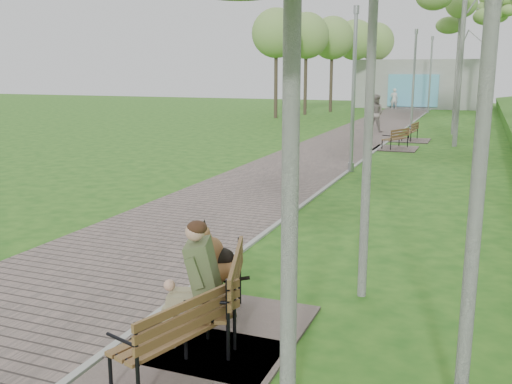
{
  "coord_description": "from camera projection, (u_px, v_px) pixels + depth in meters",
  "views": [
    {
      "loc": [
        3.74,
        -0.21,
        3.15
      ],
      "look_at": [
        0.46,
        8.17,
        1.22
      ],
      "focal_mm": 40.0,
      "sensor_mm": 36.0,
      "label": 1
    }
  ],
  "objects": [
    {
      "name": "pedestrian_near",
      "position": [
        394.0,
        99.0,
        46.34
      ],
      "size": [
        0.69,
        0.53,
        1.69
      ],
      "primitive_type": "imported",
      "rotation": [
        0.0,
        0.0,
        3.37
      ],
      "color": "silver",
      "rests_on": "ground"
    },
    {
      "name": "kerb",
      "position": [
        372.0,
        153.0,
        21.76
      ],
      "size": [
        0.1,
        67.0,
        0.05
      ],
      "primitive_type": "cube",
      "color": "#999993",
      "rests_on": "ground"
    },
    {
      "name": "pedestrian_far",
      "position": [
        375.0,
        114.0,
        29.06
      ],
      "size": [
        1.0,
        0.81,
        1.94
      ],
      "primitive_type": "imported",
      "rotation": [
        0.0,
        0.0,
        3.06
      ],
      "color": "gray",
      "rests_on": "ground"
    },
    {
      "name": "building_north",
      "position": [
        417.0,
        84.0,
        48.72
      ],
      "size": [
        10.0,
        5.2,
        4.0
      ],
      "color": "#9E9E99",
      "rests_on": "ground"
    },
    {
      "name": "walkway",
      "position": [
        327.0,
        151.0,
        22.38
      ],
      "size": [
        3.5,
        67.0,
        0.04
      ],
      "primitive_type": "cube",
      "color": "#60544E",
      "rests_on": "ground"
    },
    {
      "name": "birch_distant_b",
      "position": [
        496.0,
        21.0,
        37.98
      ],
      "size": [
        2.47,
        2.47,
        8.08
      ],
      "color": "silver",
      "rests_on": "ground"
    },
    {
      "name": "bench_far",
      "position": [
        410.0,
        137.0,
        25.83
      ],
      "size": [
        1.66,
        1.85,
        1.02
      ],
      "color": "#60544E",
      "rests_on": "ground"
    },
    {
      "name": "bench_main",
      "position": [
        209.0,
        294.0,
        6.88
      ],
      "size": [
        1.99,
        2.21,
        1.74
      ],
      "color": "#60544E",
      "rests_on": "ground"
    },
    {
      "name": "birch_far_b",
      "position": [
        461.0,
        11.0,
        27.27
      ],
      "size": [
        2.28,
        2.28,
        7.53
      ],
      "color": "silver",
      "rests_on": "ground"
    },
    {
      "name": "bench_third",
      "position": [
        395.0,
        144.0,
        23.14
      ],
      "size": [
        1.68,
        1.87,
        1.03
      ],
      "color": "#60544E",
      "rests_on": "ground"
    },
    {
      "name": "lamp_post_far",
      "position": [
        430.0,
        77.0,
        42.3
      ],
      "size": [
        0.22,
        0.22,
        5.58
      ],
      "color": "#93959A",
      "rests_on": "ground"
    },
    {
      "name": "lamp_post_second",
      "position": [
        353.0,
        96.0,
        17.54
      ],
      "size": [
        0.19,
        0.19,
        5.03
      ],
      "color": "#93959A",
      "rests_on": "ground"
    },
    {
      "name": "bench_second",
      "position": [
        177.0,
        354.0,
        6.03
      ],
      "size": [
        1.79,
        1.99,
        1.1
      ],
      "color": "#60544E",
      "rests_on": "ground"
    },
    {
      "name": "lamp_post_third",
      "position": [
        413.0,
        83.0,
        30.15
      ],
      "size": [
        0.2,
        0.2,
        5.24
      ],
      "color": "#93959A",
      "rests_on": "ground"
    }
  ]
}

